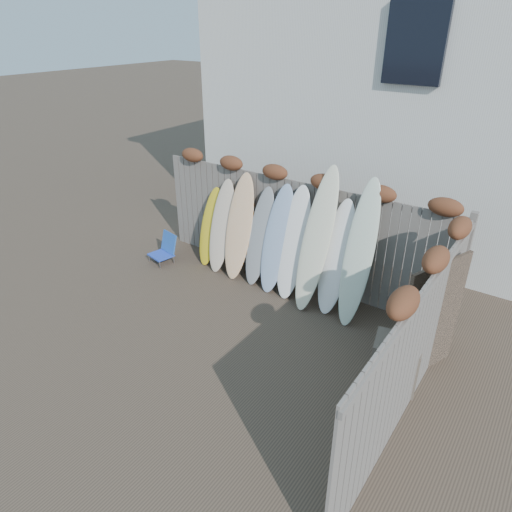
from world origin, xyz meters
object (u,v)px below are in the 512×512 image
Objects in this scene: surfboard_0 at (210,227)px; wooden_crate at (395,362)px; beach_chair at (165,249)px; lattice_panel at (432,320)px.

wooden_crate is at bearing -13.77° from surfboard_0.
wooden_crate is 0.44× the size of surfboard_0.
wooden_crate is (5.24, -0.78, 0.08)m from beach_chair.
wooden_crate reaches higher than beach_chair.
surfboard_0 is at bearing 33.94° from beach_chair.
beach_chair is 0.37× the size of surfboard_0.
wooden_crate is at bearing -96.94° from lattice_panel.
surfboard_0 reaches higher than wooden_crate.
wooden_crate is 0.77m from lattice_panel.
lattice_panel is at bearing -7.27° from surfboard_0.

